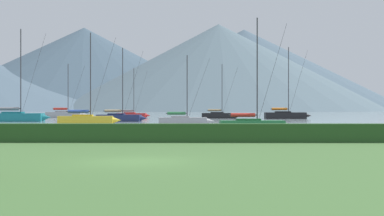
{
  "coord_description": "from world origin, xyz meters",
  "views": [
    {
      "loc": [
        2.27,
        -19.53,
        2.07
      ],
      "look_at": [
        1.72,
        50.23,
        2.02
      ],
      "focal_mm": 47.57,
      "sensor_mm": 36.0,
      "label": 1
    }
  ],
  "objects_px": {
    "sailboat_slip_5": "(253,124)",
    "sailboat_slip_2": "(220,115)",
    "sailboat_slip_8": "(120,117)",
    "sailboat_slip_11": "(66,114)",
    "sailboat_slip_3": "(184,120)",
    "sailboat_slip_1": "(87,119)",
    "sailboat_slip_6": "(17,116)",
    "sailboat_slip_10": "(286,115)",
    "sailboat_slip_12": "(132,115)"
  },
  "relations": [
    {
      "from": "sailboat_slip_1",
      "to": "sailboat_slip_12",
      "type": "relative_size",
      "value": 1.1
    },
    {
      "from": "sailboat_slip_1",
      "to": "sailboat_slip_11",
      "type": "height_order",
      "value": "sailboat_slip_1"
    },
    {
      "from": "sailboat_slip_2",
      "to": "sailboat_slip_12",
      "type": "xyz_separation_m",
      "value": [
        -17.77,
        5.67,
        -0.05
      ]
    },
    {
      "from": "sailboat_slip_2",
      "to": "sailboat_slip_8",
      "type": "xyz_separation_m",
      "value": [
        -16.03,
        -22.5,
        0.0
      ]
    },
    {
      "from": "sailboat_slip_5",
      "to": "sailboat_slip_2",
      "type": "bearing_deg",
      "value": 87.62
    },
    {
      "from": "sailboat_slip_8",
      "to": "sailboat_slip_2",
      "type": "bearing_deg",
      "value": 57.52
    },
    {
      "from": "sailboat_slip_2",
      "to": "sailboat_slip_10",
      "type": "bearing_deg",
      "value": -8.36
    },
    {
      "from": "sailboat_slip_5",
      "to": "sailboat_slip_11",
      "type": "distance_m",
      "value": 66.21
    },
    {
      "from": "sailboat_slip_12",
      "to": "sailboat_slip_6",
      "type": "bearing_deg",
      "value": -111.67
    },
    {
      "from": "sailboat_slip_2",
      "to": "sailboat_slip_6",
      "type": "bearing_deg",
      "value": -135.88
    },
    {
      "from": "sailboat_slip_1",
      "to": "sailboat_slip_11",
      "type": "distance_m",
      "value": 43.79
    },
    {
      "from": "sailboat_slip_3",
      "to": "sailboat_slip_6",
      "type": "bearing_deg",
      "value": 151.18
    },
    {
      "from": "sailboat_slip_1",
      "to": "sailboat_slip_11",
      "type": "relative_size",
      "value": 1.02
    },
    {
      "from": "sailboat_slip_1",
      "to": "sailboat_slip_10",
      "type": "distance_m",
      "value": 44.33
    },
    {
      "from": "sailboat_slip_11",
      "to": "sailboat_slip_10",
      "type": "bearing_deg",
      "value": -3.45
    },
    {
      "from": "sailboat_slip_12",
      "to": "sailboat_slip_1",
      "type": "bearing_deg",
      "value": -86.79
    },
    {
      "from": "sailboat_slip_8",
      "to": "sailboat_slip_10",
      "type": "height_order",
      "value": "sailboat_slip_10"
    },
    {
      "from": "sailboat_slip_6",
      "to": "sailboat_slip_8",
      "type": "xyz_separation_m",
      "value": [
        15.25,
        0.44,
        -0.14
      ]
    },
    {
      "from": "sailboat_slip_5",
      "to": "sailboat_slip_8",
      "type": "xyz_separation_m",
      "value": [
        -16.59,
        29.76,
        0.07
      ]
    },
    {
      "from": "sailboat_slip_3",
      "to": "sailboat_slip_12",
      "type": "relative_size",
      "value": 0.82
    },
    {
      "from": "sailboat_slip_2",
      "to": "sailboat_slip_12",
      "type": "relative_size",
      "value": 1.02
    },
    {
      "from": "sailboat_slip_3",
      "to": "sailboat_slip_11",
      "type": "bearing_deg",
      "value": 121.42
    },
    {
      "from": "sailboat_slip_5",
      "to": "sailboat_slip_8",
      "type": "bearing_deg",
      "value": 116.14
    },
    {
      "from": "sailboat_slip_6",
      "to": "sailboat_slip_3",
      "type": "bearing_deg",
      "value": -32.82
    },
    {
      "from": "sailboat_slip_5",
      "to": "sailboat_slip_10",
      "type": "height_order",
      "value": "sailboat_slip_10"
    },
    {
      "from": "sailboat_slip_6",
      "to": "sailboat_slip_11",
      "type": "bearing_deg",
      "value": 87.21
    },
    {
      "from": "sailboat_slip_5",
      "to": "sailboat_slip_10",
      "type": "distance_m",
      "value": 50.08
    },
    {
      "from": "sailboat_slip_11",
      "to": "sailboat_slip_3",
      "type": "bearing_deg",
      "value": -50.99
    },
    {
      "from": "sailboat_slip_1",
      "to": "sailboat_slip_6",
      "type": "relative_size",
      "value": 0.82
    },
    {
      "from": "sailboat_slip_1",
      "to": "sailboat_slip_2",
      "type": "xyz_separation_m",
      "value": [
        18.06,
        35.98,
        -0.01
      ]
    },
    {
      "from": "sailboat_slip_6",
      "to": "sailboat_slip_8",
      "type": "bearing_deg",
      "value": -1.38
    },
    {
      "from": "sailboat_slip_1",
      "to": "sailboat_slip_6",
      "type": "height_order",
      "value": "sailboat_slip_6"
    },
    {
      "from": "sailboat_slip_3",
      "to": "sailboat_slip_1",
      "type": "bearing_deg",
      "value": 174.37
    },
    {
      "from": "sailboat_slip_5",
      "to": "sailboat_slip_8",
      "type": "distance_m",
      "value": 34.07
    },
    {
      "from": "sailboat_slip_1",
      "to": "sailboat_slip_5",
      "type": "xyz_separation_m",
      "value": [
        18.62,
        -16.27,
        -0.08
      ]
    },
    {
      "from": "sailboat_slip_8",
      "to": "sailboat_slip_10",
      "type": "xyz_separation_m",
      "value": [
        28.19,
        18.96,
        0.1
      ]
    },
    {
      "from": "sailboat_slip_5",
      "to": "sailboat_slip_8",
      "type": "height_order",
      "value": "sailboat_slip_8"
    },
    {
      "from": "sailboat_slip_5",
      "to": "sailboat_slip_11",
      "type": "xyz_separation_m",
      "value": [
        -31.96,
        57.99,
        0.15
      ]
    },
    {
      "from": "sailboat_slip_6",
      "to": "sailboat_slip_12",
      "type": "bearing_deg",
      "value": 61.7
    },
    {
      "from": "sailboat_slip_6",
      "to": "sailboat_slip_8",
      "type": "distance_m",
      "value": 15.26
    },
    {
      "from": "sailboat_slip_1",
      "to": "sailboat_slip_6",
      "type": "distance_m",
      "value": 18.58
    },
    {
      "from": "sailboat_slip_5",
      "to": "sailboat_slip_10",
      "type": "relative_size",
      "value": 0.77
    },
    {
      "from": "sailboat_slip_2",
      "to": "sailboat_slip_5",
      "type": "distance_m",
      "value": 52.26
    },
    {
      "from": "sailboat_slip_1",
      "to": "sailboat_slip_11",
      "type": "xyz_separation_m",
      "value": [
        -13.34,
        41.71,
        0.08
      ]
    },
    {
      "from": "sailboat_slip_3",
      "to": "sailboat_slip_5",
      "type": "height_order",
      "value": "sailboat_slip_5"
    },
    {
      "from": "sailboat_slip_2",
      "to": "sailboat_slip_11",
      "type": "relative_size",
      "value": 0.95
    },
    {
      "from": "sailboat_slip_10",
      "to": "sailboat_slip_12",
      "type": "relative_size",
      "value": 1.31
    },
    {
      "from": "sailboat_slip_12",
      "to": "sailboat_slip_11",
      "type": "bearing_deg",
      "value": -176.64
    },
    {
      "from": "sailboat_slip_12",
      "to": "sailboat_slip_10",
      "type": "bearing_deg",
      "value": -13.51
    },
    {
      "from": "sailboat_slip_11",
      "to": "sailboat_slip_12",
      "type": "distance_m",
      "value": 13.62
    }
  ]
}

